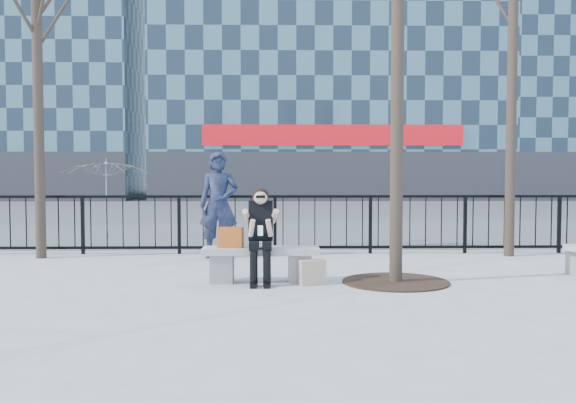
{
  "coord_description": "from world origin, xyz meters",
  "views": [
    {
      "loc": [
        0.2,
        -9.02,
        1.61
      ],
      "look_at": [
        0.4,
        0.8,
        1.1
      ],
      "focal_mm": 40.0,
      "sensor_mm": 36.0,
      "label": 1
    }
  ],
  "objects": [
    {
      "name": "railing",
      "position": [
        0.0,
        3.0,
        0.55
      ],
      "size": [
        14.0,
        0.06,
        1.1
      ],
      "color": "black",
      "rests_on": "ground"
    },
    {
      "name": "tree_grate",
      "position": [
        1.9,
        -0.1,
        0.01
      ],
      "size": [
        1.5,
        1.5,
        0.02
      ],
      "primitive_type": "cylinder",
      "color": "black",
      "rests_on": "ground"
    },
    {
      "name": "handbag",
      "position": [
        -0.43,
        0.02,
        0.63
      ],
      "size": [
        0.37,
        0.22,
        0.29
      ],
      "primitive_type": "cube",
      "rotation": [
        0.0,
        0.0,
        -0.16
      ],
      "color": "#AF4D15",
      "rests_on": "bench_main"
    },
    {
      "name": "seated_woman",
      "position": [
        0.0,
        -0.16,
        0.67
      ],
      "size": [
        0.5,
        0.64,
        1.34
      ],
      "color": "black",
      "rests_on": "ground"
    },
    {
      "name": "ground",
      "position": [
        0.0,
        0.0,
        0.0
      ],
      "size": [
        120.0,
        120.0,
        0.0
      ],
      "primitive_type": "plane",
      "color": "gray",
      "rests_on": "ground"
    },
    {
      "name": "vendor_umbrella",
      "position": [
        -3.69,
        5.81,
        0.92
      ],
      "size": [
        2.26,
        2.29,
        1.84
      ],
      "primitive_type": "imported",
      "rotation": [
        0.0,
        0.0,
        0.13
      ],
      "color": "yellow",
      "rests_on": "ground"
    },
    {
      "name": "bench_main",
      "position": [
        0.0,
        0.0,
        0.3
      ],
      "size": [
        1.65,
        0.46,
        0.49
      ],
      "color": "slate",
      "rests_on": "ground"
    },
    {
      "name": "shopping_bag",
      "position": [
        0.71,
        -0.25,
        0.17
      ],
      "size": [
        0.39,
        0.25,
        0.35
      ],
      "primitive_type": "cube",
      "rotation": [
        0.0,
        0.0,
        0.34
      ],
      "color": "beige",
      "rests_on": "ground"
    },
    {
      "name": "street_surface",
      "position": [
        0.0,
        15.0,
        0.0
      ],
      "size": [
        60.0,
        23.0,
        0.01
      ],
      "primitive_type": "cube",
      "color": "#474747",
      "rests_on": "ground"
    },
    {
      "name": "standing_man",
      "position": [
        -0.81,
        2.45,
        0.95
      ],
      "size": [
        0.7,
        0.47,
        1.91
      ],
      "primitive_type": "imported",
      "rotation": [
        0.0,
        0.0,
        -0.02
      ],
      "color": "black",
      "rests_on": "ground"
    }
  ]
}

